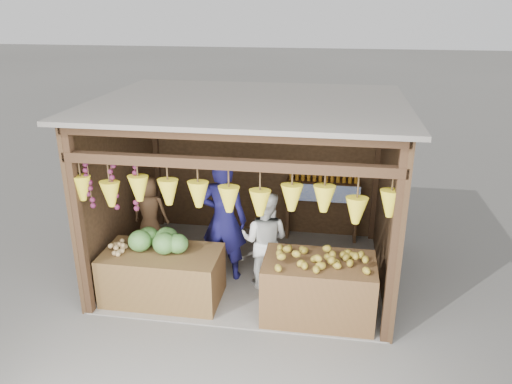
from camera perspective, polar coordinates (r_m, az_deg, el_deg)
ground at (r=7.89m, az=-0.73°, el=-8.94°), size 80.00×80.00×0.00m
stall_structure at (r=7.17m, az=-1.11°, el=2.53°), size 4.30×3.30×2.66m
back_shelf at (r=8.59m, az=7.62°, el=-0.10°), size 1.25×0.32×1.32m
counter_left at (r=7.14m, az=-10.60°, el=-9.40°), size 1.61×0.85×0.73m
counter_right at (r=6.69m, az=7.12°, el=-10.97°), size 1.44×0.85×0.83m
stool at (r=8.23m, az=-11.67°, el=-6.86°), size 0.32×0.32×0.30m
man_standing at (r=7.32m, az=-3.70°, el=-3.20°), size 0.72×0.50×1.88m
woman_standing at (r=7.16m, az=1.01°, el=-5.53°), size 0.79×0.66×1.48m
vendor_seated at (r=7.92m, az=-12.05°, el=-2.22°), size 0.57×0.38×1.15m
melon_pile at (r=6.98m, az=-11.06°, el=-5.31°), size 1.00×0.50×0.32m
tanfruit_pile at (r=7.11m, az=-15.78°, el=-6.09°), size 0.34×0.40×0.13m
mango_pile at (r=6.37m, az=7.93°, el=-7.31°), size 1.40×0.64×0.22m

